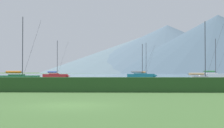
# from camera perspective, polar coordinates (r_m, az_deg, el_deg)

# --- Properties ---
(ground_plane) EXTENTS (1000.00, 1000.00, 0.00)m
(ground_plane) POSITION_cam_1_polar(r_m,az_deg,el_deg) (16.94, -7.51, -7.31)
(ground_plane) COLOR #3D602D
(harbor_water) EXTENTS (320.00, 246.00, 0.00)m
(harbor_water) POSITION_cam_1_polar(r_m,az_deg,el_deg) (153.67, 0.66, -2.00)
(harbor_water) COLOR slate
(harbor_water) RESTS_ON ground_plane
(hedge_line) EXTENTS (80.00, 1.20, 1.27)m
(hedge_line) POSITION_cam_1_polar(r_m,az_deg,el_deg) (27.79, -3.88, -3.67)
(hedge_line) COLOR #284C23
(hedge_line) RESTS_ON ground_plane
(sailboat_slip_2) EXTENTS (7.56, 3.03, 11.16)m
(sailboat_slip_2) POSITION_cam_1_polar(r_m,az_deg,el_deg) (106.03, 5.83, -1.94)
(sailboat_slip_2) COLOR #19707A
(sailboat_slip_2) RESTS_ON harbor_water
(sailboat_slip_3) EXTENTS (7.85, 3.29, 10.42)m
(sailboat_slip_3) POSITION_cam_1_polar(r_m,az_deg,el_deg) (91.00, -9.97, -2.02)
(sailboat_slip_3) COLOR red
(sailboat_slip_3) RESTS_ON harbor_water
(sailboat_slip_5) EXTENTS (6.65, 2.00, 9.17)m
(sailboat_slip_5) POSITION_cam_1_polar(r_m,az_deg,el_deg) (48.90, 15.77, -2.70)
(sailboat_slip_5) COLOR #9E9EA3
(sailboat_slip_5) RESTS_ON harbor_water
(sailboat_slip_7) EXTENTS (8.64, 3.25, 10.66)m
(sailboat_slip_7) POSITION_cam_1_polar(r_m,az_deg,el_deg) (91.15, 17.60, -1.94)
(sailboat_slip_7) COLOR white
(sailboat_slip_7) RESTS_ON harbor_water
(sailboat_slip_8) EXTENTS (7.99, 2.69, 11.35)m
(sailboat_slip_8) POSITION_cam_1_polar(r_m,az_deg,el_deg) (58.25, -16.06, -2.36)
(sailboat_slip_8) COLOR #236B38
(sailboat_slip_8) RESTS_ON harbor_water
(sailboat_slip_10) EXTENTS (8.05, 2.65, 9.11)m
(sailboat_slip_10) POSITION_cam_1_polar(r_m,az_deg,el_deg) (86.32, 5.09, -2.07)
(sailboat_slip_10) COLOR #19707A
(sailboat_slip_10) RESTS_ON harbor_water
(distant_hill_west_ridge) EXTENTS (221.19, 221.19, 59.78)m
(distant_hill_west_ridge) POSITION_cam_1_polar(r_m,az_deg,el_deg) (345.34, 18.30, 3.40)
(distant_hill_west_ridge) COLOR #425666
(distant_hill_west_ridge) RESTS_ON ground_plane
(distant_hill_central_peak) EXTENTS (284.48, 284.48, 50.97)m
(distant_hill_central_peak) POSITION_cam_1_polar(r_m,az_deg,el_deg) (421.20, 6.88, 1.90)
(distant_hill_central_peak) COLOR slate
(distant_hill_central_peak) RESTS_ON ground_plane
(distant_hill_far_shoulder) EXTENTS (250.26, 250.26, 58.71)m
(distant_hill_far_shoulder) POSITION_cam_1_polar(r_m,az_deg,el_deg) (398.97, 9.79, 2.64)
(distant_hill_far_shoulder) COLOR #4C6070
(distant_hill_far_shoulder) RESTS_ON ground_plane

